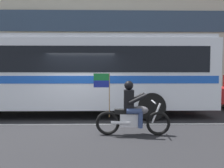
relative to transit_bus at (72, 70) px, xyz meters
The scene contains 6 objects.
ground_plane 2.29m from the transit_bus, 66.05° to the right, with size 60.00×60.00×0.00m, color black.
sidewalk_curb 4.34m from the transit_bus, 82.27° to the left, with size 28.00×3.80×0.15m, color gray.
lane_center_stripe 2.65m from the transit_bus, 73.54° to the right, with size 26.60×0.14×0.01m, color silver.
transit_bus is the anchor object (origin of this frame).
motorcycle_with_rider 4.02m from the transit_bus, 54.73° to the right, with size 2.20×0.64×1.78m.
fire_hydrant 3.41m from the transit_bus, 129.71° to the left, with size 0.22×0.30×0.75m.
Camera 1 is at (0.98, -8.31, 1.83)m, focal length 36.15 mm.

